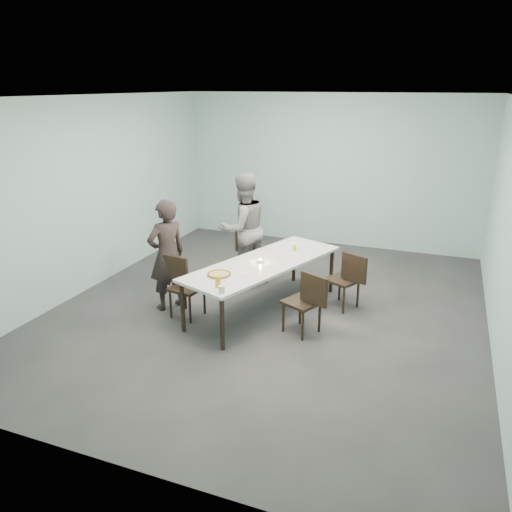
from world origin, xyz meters
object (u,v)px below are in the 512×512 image
(chair_far_right, at_px, (347,277))
(side_plate, at_px, (244,274))
(water_tumbler, at_px, (222,289))
(chair_near_right, at_px, (307,299))
(tealight, at_px, (260,261))
(table, at_px, (264,266))
(chair_near_left, at_px, (182,282))
(chair_far_left, at_px, (249,253))
(diner_far, at_px, (243,228))
(pizza, at_px, (219,274))
(beer_glass, at_px, (218,282))
(diner_near, at_px, (167,255))
(amber_tumbler, at_px, (294,248))

(chair_far_right, relative_size, side_plate, 4.83)
(side_plate, distance_m, water_tumbler, 0.68)
(chair_near_right, bearing_deg, chair_far_right, -84.14)
(tealight, bearing_deg, table, 48.57)
(chair_near_left, distance_m, chair_far_left, 1.57)
(side_plate, relative_size, water_tumbler, 2.00)
(table, height_order, chair_far_right, chair_far_right)
(diner_far, height_order, pizza, diner_far)
(beer_glass, relative_size, water_tumbler, 1.67)
(chair_near_left, xyz_separation_m, diner_near, (-0.32, 0.15, 0.32))
(chair_near_left, relative_size, side_plate, 4.83)
(beer_glass, bearing_deg, chair_far_left, 101.43)
(pizza, bearing_deg, tealight, 64.66)
(chair_near_left, relative_size, diner_near, 0.53)
(side_plate, height_order, amber_tumbler, amber_tumbler)
(chair_near_right, xyz_separation_m, amber_tumbler, (-0.53, 1.14, 0.29))
(chair_near_left, height_order, side_plate, chair_near_left)
(pizza, xyz_separation_m, side_plate, (0.28, 0.17, -0.01))
(chair_far_right, relative_size, diner_far, 0.48)
(table, relative_size, chair_near_right, 3.16)
(table, relative_size, diner_far, 1.52)
(chair_far_right, height_order, side_plate, chair_far_right)
(chair_far_left, relative_size, tealight, 15.54)
(chair_far_right, height_order, pizza, chair_far_right)
(chair_near_left, bearing_deg, amber_tumbler, 52.50)
(diner_near, distance_m, tealight, 1.35)
(side_plate, bearing_deg, water_tumbler, -90.82)
(table, distance_m, diner_far, 1.26)
(chair_near_left, bearing_deg, diner_far, 88.37)
(table, distance_m, water_tumbler, 1.23)
(tealight, height_order, amber_tumbler, amber_tumbler)
(diner_near, xyz_separation_m, water_tumbler, (1.25, -0.82, -0.02))
(chair_near_right, bearing_deg, amber_tumbler, -40.35)
(chair_near_right, xyz_separation_m, diner_near, (-2.11, 0.08, 0.32))
(chair_near_left, xyz_separation_m, diner_far, (0.29, 1.56, 0.40))
(diner_far, bearing_deg, chair_far_right, 111.82)
(chair_near_right, relative_size, pizza, 2.56)
(chair_far_left, xyz_separation_m, side_plate, (0.54, -1.51, 0.25))
(chair_far_right, distance_m, amber_tumbler, 0.93)
(chair_near_left, distance_m, diner_near, 0.47)
(pizza, relative_size, beer_glass, 2.27)
(pizza, distance_m, beer_glass, 0.40)
(pizza, distance_m, amber_tumbler, 1.50)
(chair_far_right, bearing_deg, chair_near_right, 97.25)
(tealight, bearing_deg, water_tumbler, -92.48)
(chair_far_left, xyz_separation_m, beer_glass, (0.41, -2.04, 0.32))
(diner_near, bearing_deg, table, 137.38)
(water_tumbler, relative_size, tealight, 1.61)
(chair_near_left, height_order, chair_near_right, same)
(chair_near_right, xyz_separation_m, chair_far_right, (0.33, 0.97, 0.00))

